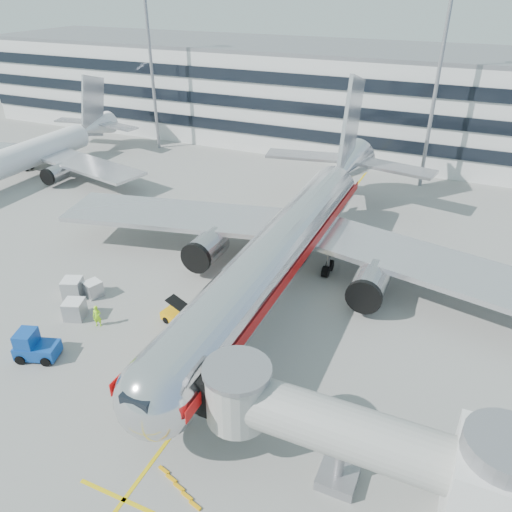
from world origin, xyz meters
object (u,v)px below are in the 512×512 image
at_px(cargo_container_front, 73,288).
at_px(belt_loader, 186,319).
at_px(cargo_container_right, 75,309).
at_px(main_jet, 290,238).
at_px(ramp_worker, 97,316).
at_px(baggage_tug, 34,346).
at_px(cargo_container_left, 93,289).

bearing_deg(cargo_container_front, belt_loader, 2.10).
bearing_deg(cargo_container_right, main_jet, 43.50).
bearing_deg(ramp_worker, baggage_tug, -130.78).
bearing_deg(ramp_worker, cargo_container_front, 130.13).
distance_m(belt_loader, cargo_container_front, 11.58).
xyz_separation_m(main_jet, belt_loader, (-5.10, -10.52, -3.61)).
distance_m(main_jet, cargo_container_front, 20.22).
bearing_deg(main_jet, ramp_worker, -130.75).
bearing_deg(belt_loader, cargo_container_right, -161.98).
height_order(baggage_tug, cargo_container_right, baggage_tug).
relative_size(main_jet, belt_loader, 10.80).
xyz_separation_m(belt_loader, cargo_container_left, (-9.94, 0.36, 0.11)).
distance_m(belt_loader, cargo_container_left, 9.95).
height_order(main_jet, belt_loader, main_jet).
bearing_deg(cargo_container_right, cargo_container_left, 104.12).
distance_m(belt_loader, ramp_worker, 7.30).
distance_m(main_jet, baggage_tug, 23.23).
bearing_deg(ramp_worker, main_jet, 27.52).
height_order(main_jet, cargo_container_front, main_jet).
height_order(baggage_tug, cargo_container_left, baggage_tug).
distance_m(baggage_tug, cargo_container_front, 8.36).
height_order(main_jet, ramp_worker, main_jet).
height_order(belt_loader, cargo_container_front, belt_loader).
relative_size(main_jet, cargo_container_front, 23.82).
bearing_deg(belt_loader, baggage_tug, -135.77).
bearing_deg(main_jet, cargo_container_left, -145.97).
distance_m(cargo_container_right, cargo_container_front, 3.54).
bearing_deg(cargo_container_front, ramp_worker, -28.14).
bearing_deg(baggage_tug, cargo_container_front, 112.56).
relative_size(cargo_container_front, ramp_worker, 1.11).
relative_size(baggage_tug, ramp_worker, 1.82).
relative_size(cargo_container_right, ramp_worker, 1.05).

